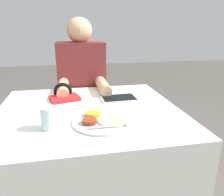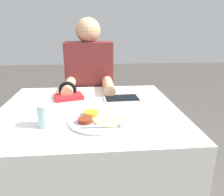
{
  "view_description": "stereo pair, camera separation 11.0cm",
  "coord_description": "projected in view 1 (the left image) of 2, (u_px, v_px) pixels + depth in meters",
  "views": [
    {
      "loc": [
        -0.08,
        -1.05,
        1.17
      ],
      "look_at": [
        0.12,
        -0.02,
        0.82
      ],
      "focal_mm": 35.0,
      "sensor_mm": 36.0,
      "label": 1
    },
    {
      "loc": [
        0.03,
        -1.07,
        1.17
      ],
      "look_at": [
        0.12,
        -0.02,
        0.82
      ],
      "focal_mm": 35.0,
      "sensor_mm": 36.0,
      "label": 2
    }
  ],
  "objects": [
    {
      "name": "dining_table",
      "position": [
        91.0,
        172.0,
        1.24
      ],
      "size": [
        0.92,
        0.85,
        0.76
      ],
      "color": "silver",
      "rests_on": "ground_plane"
    },
    {
      "name": "thali_tray",
      "position": [
        103.0,
        121.0,
        0.96
      ],
      "size": [
        0.27,
        0.27,
        0.03
      ],
      "color": "#B7BABF",
      "rests_on": "dining_table"
    },
    {
      "name": "red_notebook",
      "position": [
        65.0,
        98.0,
        1.26
      ],
      "size": [
        0.19,
        0.16,
        0.02
      ],
      "color": "silver",
      "rests_on": "dining_table"
    },
    {
      "name": "tablet_device",
      "position": [
        119.0,
        98.0,
        1.28
      ],
      "size": [
        0.22,
        0.15,
        0.01
      ],
      "color": "#B7B7BC",
      "rests_on": "dining_table"
    },
    {
      "name": "person_diner",
      "position": [
        82.0,
        106.0,
        1.68
      ],
      "size": [
        0.35,
        0.49,
        1.23
      ],
      "color": "black",
      "rests_on": "ground_plane"
    },
    {
      "name": "drinking_glass",
      "position": [
        49.0,
        118.0,
        0.89
      ],
      "size": [
        0.07,
        0.07,
        0.1
      ],
      "color": "silver",
      "rests_on": "dining_table"
    }
  ]
}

